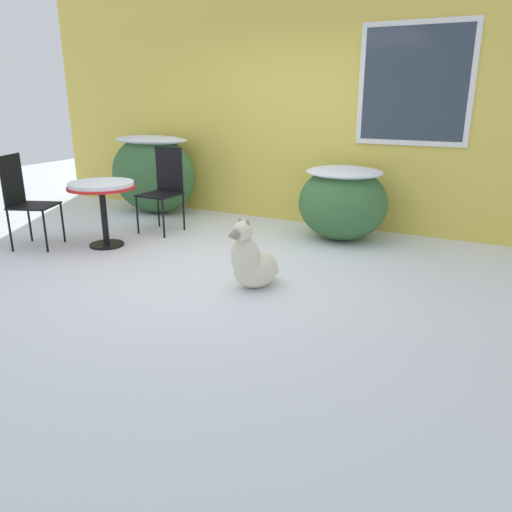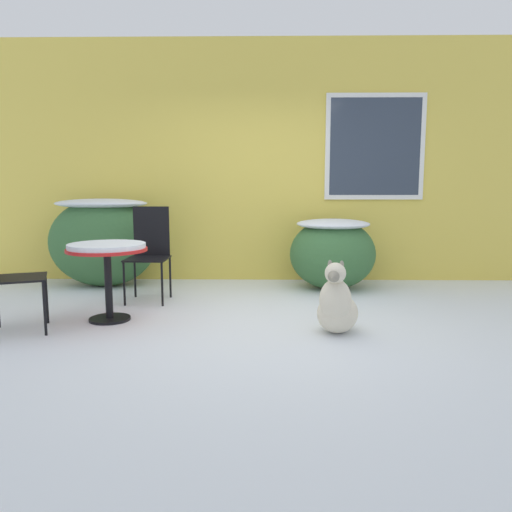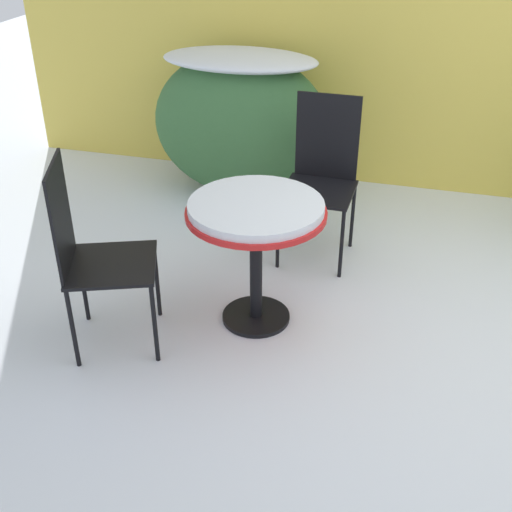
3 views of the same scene
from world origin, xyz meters
TOP-DOWN VIEW (x-y plane):
  - ground_plane at (0.00, 0.00)m, footprint 16.00×16.00m
  - house_wall at (0.08, 2.20)m, footprint 8.00×0.10m
  - shrub_left at (-1.97, 1.71)m, footprint 1.37×0.80m
  - shrub_middle at (0.93, 1.59)m, footprint 1.06×0.96m
  - patio_table at (-1.39, 0.08)m, footprint 0.75×0.75m
  - patio_chair_near_table at (-1.20, 0.95)m, footprint 0.46×0.46m
  - patio_chair_far_side at (-2.14, -0.33)m, footprint 0.58×0.58m
  - dog at (0.72, -0.32)m, footprint 0.47×0.64m

SIDE VIEW (x-z plane):
  - ground_plane at x=0.00m, z-range 0.00..0.00m
  - dog at x=0.72m, z-range -0.09..0.57m
  - shrub_middle at x=0.93m, z-range 0.03..0.90m
  - patio_chair_near_table at x=-1.20m, z-range 0.05..1.09m
  - patio_chair_far_side at x=-2.14m, z-range 0.05..1.09m
  - shrub_left at x=-1.97m, z-range 0.04..1.15m
  - patio_table at x=-1.39m, z-range 0.25..0.99m
  - house_wall at x=0.08m, z-range 0.01..3.18m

